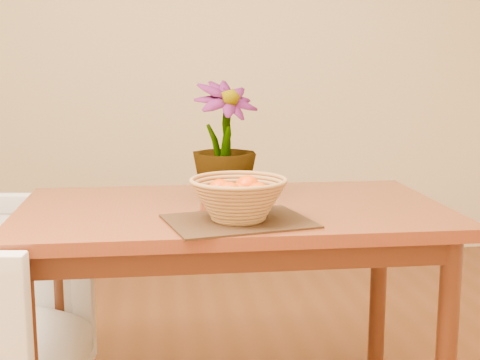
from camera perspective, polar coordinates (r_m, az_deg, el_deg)
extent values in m
cube|color=beige|center=(4.10, -3.75, 11.89)|extent=(4.00, 0.02, 2.70)
cube|color=maroon|center=(2.21, -0.64, -2.74)|extent=(1.40, 0.80, 0.04)
cube|color=#462110|center=(2.22, -0.64, -4.25)|extent=(1.28, 0.68, 0.08)
cylinder|color=#462110|center=(2.19, 17.21, -13.66)|extent=(0.06, 0.06, 0.71)
cylinder|color=#462110|center=(2.64, -15.14, -9.44)|extent=(0.06, 0.06, 0.71)
cylinder|color=#462110|center=(2.75, 11.72, -8.50)|extent=(0.06, 0.06, 0.71)
cube|color=#392314|center=(1.99, -0.13, -3.53)|extent=(0.47, 0.39, 0.01)
cylinder|color=tan|center=(1.98, -0.13, -3.33)|extent=(0.15, 0.15, 0.01)
sphere|color=#FF4004|center=(1.97, -0.13, -1.15)|extent=(0.06, 0.06, 0.06)
sphere|color=#FF4004|center=(2.02, 0.64, -0.65)|extent=(0.08, 0.08, 0.08)
sphere|color=#FF4004|center=(1.99, -1.75, -0.91)|extent=(0.07, 0.07, 0.07)
sphere|color=#FF4004|center=(1.91, -0.94, -1.29)|extent=(0.08, 0.08, 0.08)
sphere|color=#FF4004|center=(1.94, 1.55, -1.21)|extent=(0.07, 0.07, 0.07)
imported|color=#143F12|center=(2.27, -1.38, 3.34)|extent=(0.31, 0.31, 0.41)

